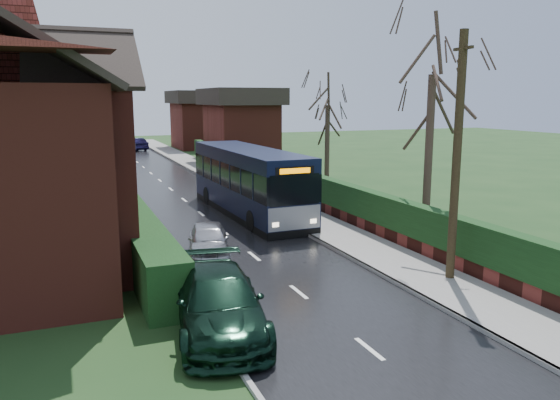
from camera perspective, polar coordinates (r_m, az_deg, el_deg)
name	(u,v)px	position (r m, az deg, el deg)	size (l,w,h in m)	color
ground	(274,273)	(18.07, -0.61, -7.63)	(140.00, 140.00, 0.00)	#27441D
road	(201,214)	(27.32, -8.24, -1.44)	(6.00, 100.00, 0.02)	black
pavement	(281,206)	(28.57, 0.06, -0.68)	(2.50, 100.00, 0.14)	slate
kerb_right	(259,208)	(28.16, -2.20, -0.85)	(0.12, 100.00, 0.14)	gray
kerb_left	(138,218)	(26.78, -14.59, -1.83)	(0.12, 100.00, 0.10)	gray
front_hedge	(132,227)	(21.68, -15.19, -2.72)	(1.20, 16.00, 1.60)	black
picket_fence	(152,234)	(21.85, -13.19, -3.46)	(0.10, 16.00, 0.90)	tan
right_wall_hedge	(308,187)	(29.01, 2.91, 1.39)	(0.60, 50.00, 1.80)	maroon
bus	(249,182)	(26.75, -3.27, 1.88)	(2.77, 10.74, 3.24)	black
car_silver	(209,240)	(19.92, -7.47, -4.16)	(1.44, 3.58, 1.22)	#B7B6BB
car_green	(219,303)	(13.63, -6.42, -10.60)	(2.06, 5.08, 1.47)	black
car_distant	(135,144)	(62.29, -14.90, 5.64)	(1.44, 4.12, 1.36)	#141133
bus_stop_sign	(292,184)	(24.22, 1.29, 1.66)	(0.12, 0.44, 2.87)	slate
telegraph_pole	(457,159)	(17.26, 17.97, 4.11)	(0.26, 0.98, 7.61)	black
tree_right_near	(433,62)	(22.06, 15.72, 13.67)	(4.33, 4.33, 9.35)	#392A21
tree_right_far	(328,99)	(32.17, 5.03, 10.48)	(3.89, 3.89, 7.52)	#33271E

